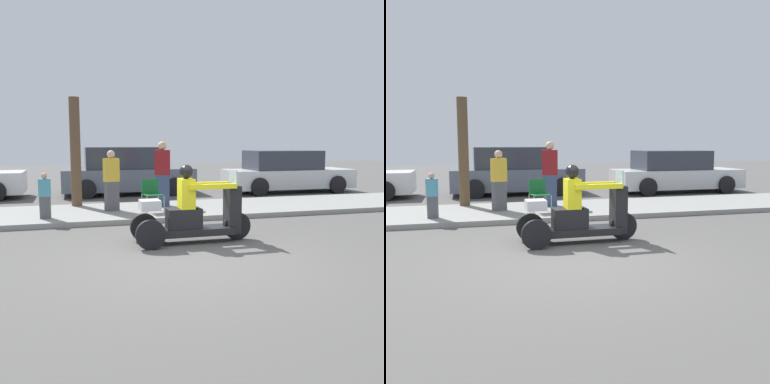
# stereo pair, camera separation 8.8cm
# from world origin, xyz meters

# --- Properties ---
(ground_plane) EXTENTS (60.00, 60.00, 0.00)m
(ground_plane) POSITION_xyz_m (0.00, 0.00, 0.00)
(ground_plane) COLOR #565451
(sidewalk_strip) EXTENTS (28.00, 2.80, 0.12)m
(sidewalk_strip) POSITION_xyz_m (0.00, 4.60, 0.06)
(sidewalk_strip) COLOR gray
(sidewalk_strip) RESTS_ON ground
(motorcycle_trike) EXTENTS (2.28, 0.79, 1.46)m
(motorcycle_trike) POSITION_xyz_m (0.30, 1.17, 0.52)
(motorcycle_trike) COLOR black
(motorcycle_trike) RESTS_ON ground
(spectator_end_of_line) EXTENTS (0.41, 0.31, 1.54)m
(spectator_end_of_line) POSITION_xyz_m (-0.89, 4.60, 0.86)
(spectator_end_of_line) COLOR #515156
(spectator_end_of_line) RESTS_ON sidewalk_strip
(spectator_far_back) EXTENTS (0.46, 0.33, 1.77)m
(spectator_far_back) POSITION_xyz_m (0.52, 4.99, 0.97)
(spectator_far_back) COLOR #38476B
(spectator_far_back) RESTS_ON sidewalk_strip
(spectator_with_child) EXTENTS (0.27, 0.19, 1.05)m
(spectator_with_child) POSITION_xyz_m (-2.47, 3.86, 0.63)
(spectator_with_child) COLOR #515156
(spectator_with_child) RESTS_ON sidewalk_strip
(folding_chair_curbside) EXTENTS (0.52, 0.52, 0.82)m
(folding_chair_curbside) POSITION_xyz_m (0.05, 4.10, 0.62)
(folding_chair_curbside) COLOR #A5A8AD
(folding_chair_curbside) RESTS_ON sidewalk_strip
(parked_car_lot_right) EXTENTS (4.76, 1.94, 1.55)m
(parked_car_lot_right) POSITION_xyz_m (5.86, 8.01, 0.73)
(parked_car_lot_right) COLOR silver
(parked_car_lot_right) RESTS_ON ground
(parked_car_lot_left) EXTENTS (4.60, 2.08, 1.69)m
(parked_car_lot_left) POSITION_xyz_m (0.01, 8.94, 0.79)
(parked_car_lot_left) COLOR slate
(parked_car_lot_left) RESTS_ON ground
(tree_trunk) EXTENTS (0.28, 0.28, 2.95)m
(tree_trunk) POSITION_xyz_m (-1.75, 5.69, 1.60)
(tree_trunk) COLOR brown
(tree_trunk) RESTS_ON sidewalk_strip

